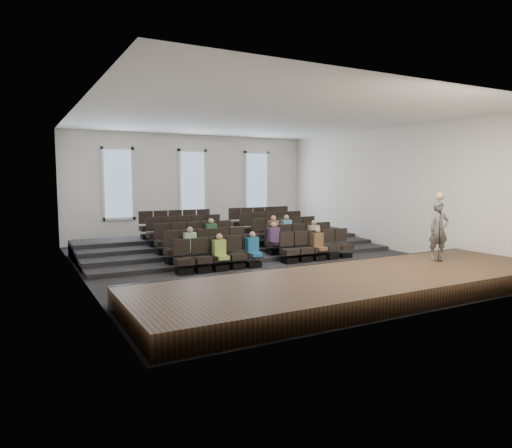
# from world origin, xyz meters

# --- Properties ---
(ground) EXTENTS (14.00, 14.00, 0.00)m
(ground) POSITION_xyz_m (0.00, 0.00, 0.00)
(ground) COLOR black
(ground) RESTS_ON ground
(ceiling) EXTENTS (12.00, 14.00, 0.02)m
(ceiling) POSITION_xyz_m (0.00, 0.00, 5.01)
(ceiling) COLOR white
(ceiling) RESTS_ON ground
(wall_back) EXTENTS (12.00, 0.04, 5.00)m
(wall_back) POSITION_xyz_m (0.00, 7.02, 2.50)
(wall_back) COLOR white
(wall_back) RESTS_ON ground
(wall_front) EXTENTS (12.00, 0.04, 5.00)m
(wall_front) POSITION_xyz_m (0.00, -7.02, 2.50)
(wall_front) COLOR white
(wall_front) RESTS_ON ground
(wall_left) EXTENTS (0.04, 14.00, 5.00)m
(wall_left) POSITION_xyz_m (-6.02, 0.00, 2.50)
(wall_left) COLOR white
(wall_left) RESTS_ON ground
(wall_right) EXTENTS (0.04, 14.00, 5.00)m
(wall_right) POSITION_xyz_m (6.02, 0.00, 2.50)
(wall_right) COLOR white
(wall_right) RESTS_ON ground
(stage) EXTENTS (11.80, 3.60, 0.50)m
(stage) POSITION_xyz_m (0.00, -5.10, 0.25)
(stage) COLOR #4F3522
(stage) RESTS_ON ground
(stage_lip) EXTENTS (11.80, 0.06, 0.52)m
(stage_lip) POSITION_xyz_m (0.00, -3.33, 0.25)
(stage_lip) COLOR black
(stage_lip) RESTS_ON ground
(risers) EXTENTS (11.80, 4.80, 0.60)m
(risers) POSITION_xyz_m (0.00, 3.17, 0.20)
(risers) COLOR black
(risers) RESTS_ON ground
(seating_rows) EXTENTS (6.80, 4.70, 1.67)m
(seating_rows) POSITION_xyz_m (-0.00, 1.54, 0.68)
(seating_rows) COLOR black
(seating_rows) RESTS_ON ground
(windows) EXTENTS (8.44, 0.10, 3.24)m
(windows) POSITION_xyz_m (0.00, 6.95, 2.70)
(windows) COLOR white
(windows) RESTS_ON wall_back
(audience) EXTENTS (5.45, 2.64, 1.10)m
(audience) POSITION_xyz_m (0.21, 0.45, 0.83)
(audience) COLOR #9EC04D
(audience) RESTS_ON seating_rows
(speaker) EXTENTS (0.74, 0.59, 1.75)m
(speaker) POSITION_xyz_m (3.72, -4.33, 1.38)
(speaker) COLOR #565451
(speaker) RESTS_ON stage
(mic_stand) EXTENTS (0.25, 0.25, 1.48)m
(mic_stand) POSITION_xyz_m (3.40, -4.63, 0.94)
(mic_stand) COLOR black
(mic_stand) RESTS_ON stage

